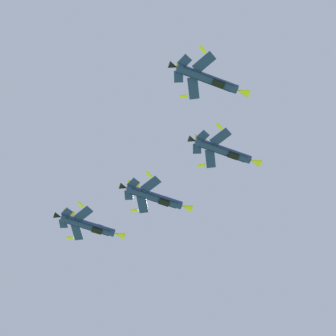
{
  "coord_description": "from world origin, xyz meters",
  "views": [
    {
      "loc": [
        -0.04,
        1.51,
        1.71
      ],
      "look_at": [
        -4.58,
        42.1,
        83.91
      ],
      "focal_mm": 48.43,
      "sensor_mm": 36.0,
      "label": 1
    }
  ],
  "objects_px": {
    "fighter_jet_lead": "(224,151)",
    "fighter_jet_left_wing": "(156,197)",
    "fighter_jet_right_wing": "(209,79)",
    "fighter_jet_left_outer": "(89,226)"
  },
  "relations": [
    {
      "from": "fighter_jet_left_wing",
      "to": "fighter_jet_left_outer",
      "type": "relative_size",
      "value": 1.0
    },
    {
      "from": "fighter_jet_right_wing",
      "to": "fighter_jet_left_outer",
      "type": "xyz_separation_m",
      "value": [
        -28.2,
        29.63,
        0.32
      ]
    },
    {
      "from": "fighter_jet_lead",
      "to": "fighter_jet_left_wing",
      "type": "bearing_deg",
      "value": -143.92
    },
    {
      "from": "fighter_jet_left_wing",
      "to": "fighter_jet_left_outer",
      "type": "height_order",
      "value": "fighter_jet_left_outer"
    },
    {
      "from": "fighter_jet_lead",
      "to": "fighter_jet_right_wing",
      "type": "distance_m",
      "value": 16.01
    },
    {
      "from": "fighter_jet_lead",
      "to": "fighter_jet_left_wing",
      "type": "relative_size",
      "value": 1.0
    },
    {
      "from": "fighter_jet_right_wing",
      "to": "fighter_jet_left_outer",
      "type": "bearing_deg",
      "value": -163.2
    },
    {
      "from": "fighter_jet_left_wing",
      "to": "fighter_jet_lead",
      "type": "bearing_deg",
      "value": 36.08
    },
    {
      "from": "fighter_jet_right_wing",
      "to": "fighter_jet_left_outer",
      "type": "height_order",
      "value": "fighter_jet_left_outer"
    },
    {
      "from": "fighter_jet_left_wing",
      "to": "fighter_jet_right_wing",
      "type": "bearing_deg",
      "value": 1.82
    }
  ]
}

